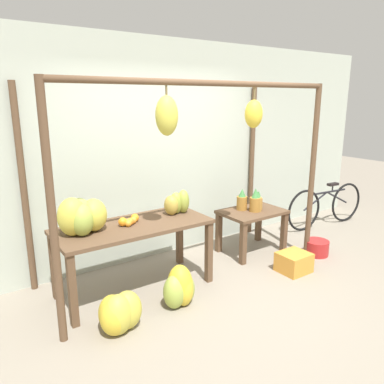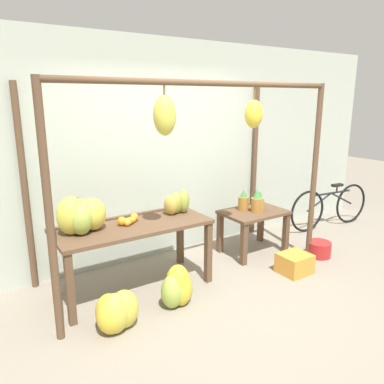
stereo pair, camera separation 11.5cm
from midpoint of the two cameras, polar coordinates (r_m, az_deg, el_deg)
ground_plane at (r=4.06m, az=5.43°, el=-16.54°), size 20.00×20.00×0.00m
shop_wall_back at (r=4.87m, az=-6.34°, el=6.15°), size 8.00×0.08×2.80m
stall_awning at (r=4.06m, az=-0.56°, el=6.52°), size 3.32×1.25×2.24m
display_table_main at (r=4.10m, az=-9.66°, el=-6.32°), size 1.66×0.72×0.76m
display_table_side at (r=5.16m, az=8.49°, el=-4.11°), size 0.85×0.60×0.59m
banana_pile_on_table at (r=3.87m, az=-17.26°, el=-3.59°), size 0.56×0.44×0.38m
orange_pile at (r=4.05m, az=-10.36°, el=-4.36°), size 0.26×0.19×0.09m
pineapple_cluster at (r=5.09m, az=8.54°, el=-1.46°), size 0.32×0.30×0.32m
banana_pile_ground_left at (r=3.62m, az=-12.10°, el=-17.70°), size 0.49×0.39×0.38m
banana_pile_ground_right at (r=3.94m, az=-2.67°, el=-14.42°), size 0.45×0.39×0.43m
fruit_crate_white at (r=4.80m, az=14.58°, el=-10.32°), size 0.36×0.32×0.24m
blue_bucket at (r=5.38m, az=17.87°, el=-8.07°), size 0.32×0.32×0.20m
parked_bicycle at (r=6.53m, az=19.26°, el=-1.92°), size 1.65×0.20×0.71m
papaya_pile at (r=4.34m, az=-3.04°, el=-1.71°), size 0.37×0.22×0.28m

